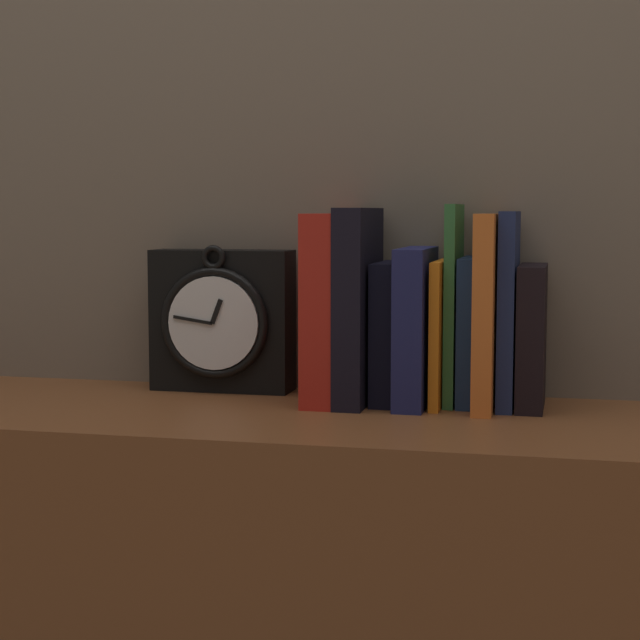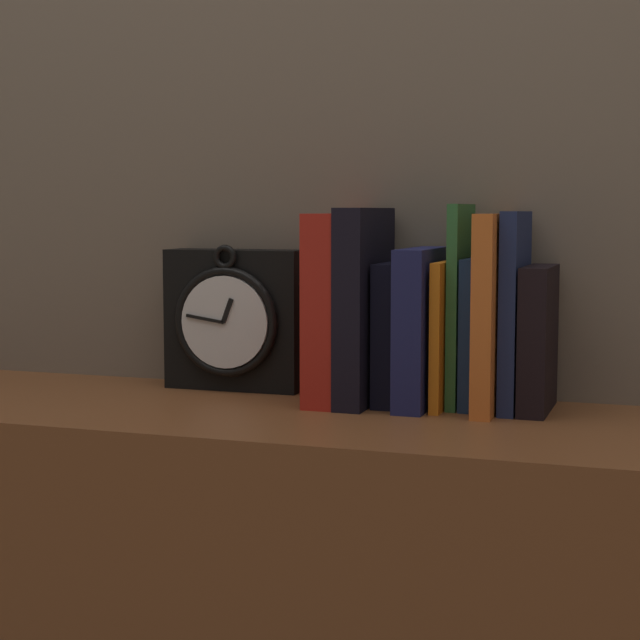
{
  "view_description": "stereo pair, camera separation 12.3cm",
  "coord_description": "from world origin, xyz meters",
  "px_view_note": "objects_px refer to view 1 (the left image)",
  "views": [
    {
      "loc": [
        0.29,
        -1.21,
        0.99
      ],
      "look_at": [
        0.0,
        0.0,
        0.86
      ],
      "focal_mm": 60.0,
      "sensor_mm": 36.0,
      "label": 1
    },
    {
      "loc": [
        0.4,
        -1.18,
        0.99
      ],
      "look_at": [
        0.0,
        0.0,
        0.86
      ],
      "focal_mm": 60.0,
      "sensor_mm": 36.0,
      "label": 2
    }
  ],
  "objects_px": {
    "book_slot7_orange": "(487,311)",
    "book_slot2_black": "(389,332)",
    "clock": "(221,320)",
    "book_slot9_black": "(532,336)",
    "book_slot5_green": "(454,304)",
    "book_slot8_navy": "(508,309)",
    "book_slot1_black": "(358,306)",
    "book_slot0_red": "(329,308)",
    "book_slot4_orange": "(440,333)",
    "book_slot3_navy": "(416,326)",
    "book_slot6_navy": "(469,331)"
  },
  "relations": [
    {
      "from": "book_slot9_black",
      "to": "book_slot6_navy",
      "type": "bearing_deg",
      "value": 174.56
    },
    {
      "from": "book_slot4_orange",
      "to": "book_slot5_green",
      "type": "bearing_deg",
      "value": 40.48
    },
    {
      "from": "book_slot0_red",
      "to": "book_slot8_navy",
      "type": "height_order",
      "value": "book_slot8_navy"
    },
    {
      "from": "book_slot1_black",
      "to": "book_slot3_navy",
      "type": "xyz_separation_m",
      "value": [
        0.07,
        0.0,
        -0.02
      ]
    },
    {
      "from": "book_slot0_red",
      "to": "book_slot1_black",
      "type": "relative_size",
      "value": 0.97
    },
    {
      "from": "book_slot1_black",
      "to": "book_slot8_navy",
      "type": "xyz_separation_m",
      "value": [
        0.18,
        0.01,
        -0.0
      ]
    },
    {
      "from": "book_slot9_black",
      "to": "book_slot2_black",
      "type": "bearing_deg",
      "value": 179.91
    },
    {
      "from": "clock",
      "to": "book_slot7_orange",
      "type": "xyz_separation_m",
      "value": [
        0.35,
        -0.04,
        0.02
      ]
    },
    {
      "from": "book_slot5_green",
      "to": "book_slot9_black",
      "type": "distance_m",
      "value": 0.1
    },
    {
      "from": "book_slot9_black",
      "to": "book_slot1_black",
      "type": "bearing_deg",
      "value": -176.19
    },
    {
      "from": "book_slot1_black",
      "to": "book_slot9_black",
      "type": "distance_m",
      "value": 0.22
    },
    {
      "from": "book_slot7_orange",
      "to": "book_slot2_black",
      "type": "bearing_deg",
      "value": 173.87
    },
    {
      "from": "book_slot5_green",
      "to": "book_slot1_black",
      "type": "bearing_deg",
      "value": -169.02
    },
    {
      "from": "book_slot1_black",
      "to": "book_slot9_black",
      "type": "bearing_deg",
      "value": 3.81
    },
    {
      "from": "book_slot1_black",
      "to": "book_slot5_green",
      "type": "height_order",
      "value": "book_slot5_green"
    },
    {
      "from": "clock",
      "to": "book_slot8_navy",
      "type": "relative_size",
      "value": 0.82
    },
    {
      "from": "book_slot9_black",
      "to": "book_slot8_navy",
      "type": "bearing_deg",
      "value": 179.02
    },
    {
      "from": "clock",
      "to": "book_slot7_orange",
      "type": "height_order",
      "value": "book_slot7_orange"
    },
    {
      "from": "book_slot1_black",
      "to": "book_slot4_orange",
      "type": "distance_m",
      "value": 0.11
    },
    {
      "from": "book_slot0_red",
      "to": "book_slot9_black",
      "type": "bearing_deg",
      "value": 3.05
    },
    {
      "from": "book_slot7_orange",
      "to": "book_slot0_red",
      "type": "bearing_deg",
      "value": -179.89
    },
    {
      "from": "book_slot0_red",
      "to": "book_slot3_navy",
      "type": "bearing_deg",
      "value": 0.77
    },
    {
      "from": "book_slot0_red",
      "to": "book_slot7_orange",
      "type": "bearing_deg",
      "value": 0.11
    },
    {
      "from": "book_slot0_red",
      "to": "book_slot1_black",
      "type": "height_order",
      "value": "book_slot1_black"
    },
    {
      "from": "clock",
      "to": "book_slot6_navy",
      "type": "relative_size",
      "value": 1.07
    },
    {
      "from": "clock",
      "to": "book_slot4_orange",
      "type": "height_order",
      "value": "clock"
    },
    {
      "from": "book_slot6_navy",
      "to": "book_slot8_navy",
      "type": "xyz_separation_m",
      "value": [
        0.05,
        -0.01,
        0.03
      ]
    },
    {
      "from": "book_slot3_navy",
      "to": "book_slot8_navy",
      "type": "height_order",
      "value": "book_slot8_navy"
    },
    {
      "from": "book_slot6_navy",
      "to": "book_slot7_orange",
      "type": "distance_m",
      "value": 0.04
    },
    {
      "from": "book_slot9_black",
      "to": "book_slot5_green",
      "type": "bearing_deg",
      "value": 175.03
    },
    {
      "from": "book_slot8_navy",
      "to": "book_slot0_red",
      "type": "bearing_deg",
      "value": -176.43
    },
    {
      "from": "book_slot5_green",
      "to": "book_slot8_navy",
      "type": "bearing_deg",
      "value": -6.63
    },
    {
      "from": "book_slot1_black",
      "to": "book_slot7_orange",
      "type": "height_order",
      "value": "book_slot1_black"
    },
    {
      "from": "clock",
      "to": "book_slot1_black",
      "type": "bearing_deg",
      "value": -12.53
    },
    {
      "from": "book_slot4_orange",
      "to": "book_slot5_green",
      "type": "xyz_separation_m",
      "value": [
        0.01,
        0.01,
        0.03
      ]
    },
    {
      "from": "book_slot7_orange",
      "to": "book_slot9_black",
      "type": "relative_size",
      "value": 1.35
    },
    {
      "from": "book_slot2_black",
      "to": "book_slot4_orange",
      "type": "bearing_deg",
      "value": -3.67
    },
    {
      "from": "clock",
      "to": "book_slot2_black",
      "type": "xyz_separation_m",
      "value": [
        0.23,
        -0.03,
        -0.01
      ]
    },
    {
      "from": "book_slot5_green",
      "to": "book_slot4_orange",
      "type": "bearing_deg",
      "value": -139.52
    },
    {
      "from": "book_slot4_orange",
      "to": "book_slot5_green",
      "type": "relative_size",
      "value": 0.72
    },
    {
      "from": "book_slot0_red",
      "to": "book_slot4_orange",
      "type": "distance_m",
      "value": 0.14
    },
    {
      "from": "book_slot3_navy",
      "to": "book_slot7_orange",
      "type": "distance_m",
      "value": 0.09
    },
    {
      "from": "book_slot5_green",
      "to": "book_slot7_orange",
      "type": "relative_size",
      "value": 1.05
    },
    {
      "from": "book_slot5_green",
      "to": "book_slot8_navy",
      "type": "distance_m",
      "value": 0.07
    },
    {
      "from": "book_slot1_black",
      "to": "book_slot2_black",
      "type": "height_order",
      "value": "book_slot1_black"
    },
    {
      "from": "clock",
      "to": "book_slot9_black",
      "type": "height_order",
      "value": "clock"
    },
    {
      "from": "book_slot0_red",
      "to": "book_slot8_navy",
      "type": "xyz_separation_m",
      "value": [
        0.22,
        0.01,
        0.0
      ]
    },
    {
      "from": "book_slot0_red",
      "to": "book_slot3_navy",
      "type": "distance_m",
      "value": 0.11
    },
    {
      "from": "book_slot3_navy",
      "to": "book_slot5_green",
      "type": "xyz_separation_m",
      "value": [
        0.04,
        0.02,
        0.03
      ]
    },
    {
      "from": "book_slot1_black",
      "to": "book_slot3_navy",
      "type": "distance_m",
      "value": 0.08
    }
  ]
}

